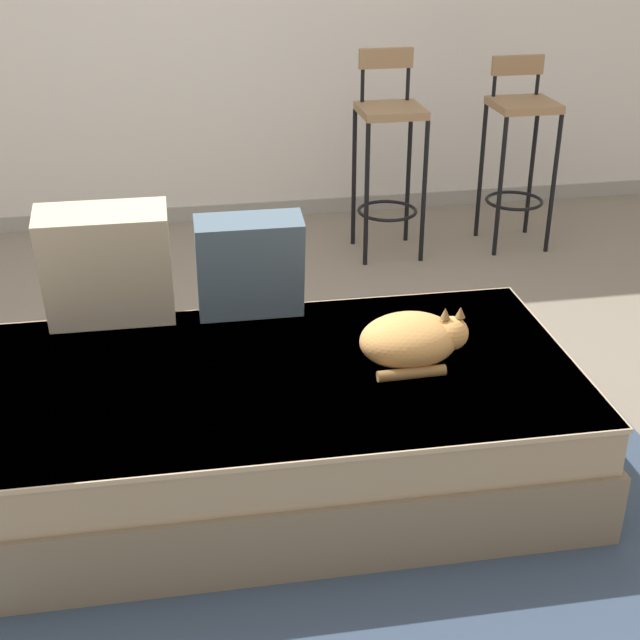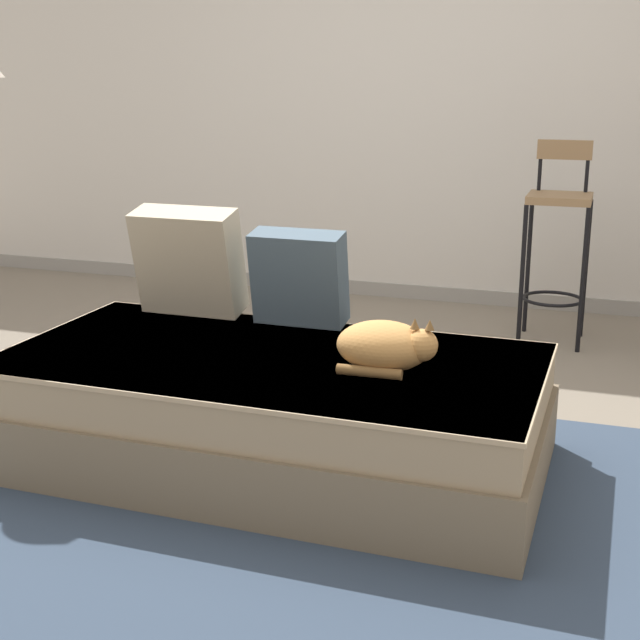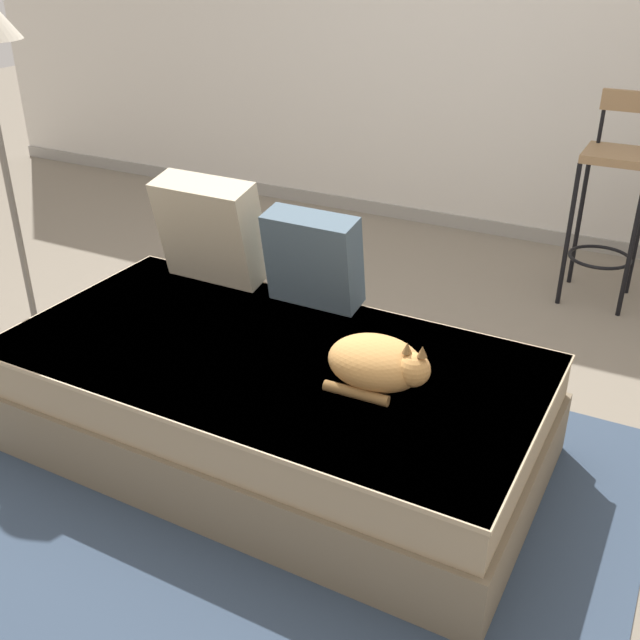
# 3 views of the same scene
# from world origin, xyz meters

# --- Properties ---
(ground_plane) EXTENTS (16.00, 16.00, 0.00)m
(ground_plane) POSITION_xyz_m (0.00, 0.00, 0.00)
(ground_plane) COLOR slate
(ground_plane) RESTS_ON ground
(wall_back_panel) EXTENTS (8.00, 0.10, 2.60)m
(wall_back_panel) POSITION_xyz_m (0.00, 2.25, 1.30)
(wall_back_panel) COLOR silver
(wall_back_panel) RESTS_ON ground
(wall_baseboard_trim) EXTENTS (8.00, 0.02, 0.09)m
(wall_baseboard_trim) POSITION_xyz_m (0.00, 2.20, 0.04)
(wall_baseboard_trim) COLOR gray
(wall_baseboard_trim) RESTS_ON ground
(area_rug) EXTENTS (2.64, 2.12, 0.01)m
(area_rug) POSITION_xyz_m (0.00, -0.70, 0.00)
(area_rug) COLOR #334256
(area_rug) RESTS_ON ground
(couch) EXTENTS (1.96, 1.05, 0.41)m
(couch) POSITION_xyz_m (0.00, -0.40, 0.21)
(couch) COLOR #766750
(couch) RESTS_ON ground
(throw_pillow_corner) EXTENTS (0.43, 0.25, 0.45)m
(throw_pillow_corner) POSITION_xyz_m (-0.53, 0.02, 0.64)
(throw_pillow_corner) COLOR beige
(throw_pillow_corner) RESTS_ON couch
(throw_pillow_middle) EXTENTS (0.37, 0.20, 0.39)m
(throw_pillow_middle) POSITION_xyz_m (-0.04, 0.01, 0.61)
(throw_pillow_middle) COLOR #4C6070
(throw_pillow_middle) RESTS_ON couch
(cat) EXTENTS (0.35, 0.25, 0.20)m
(cat) POSITION_xyz_m (0.43, -0.43, 0.50)
(cat) COLOR tan
(cat) RESTS_ON couch
(bar_stool_near_window) EXTENTS (0.33, 0.33, 1.05)m
(bar_stool_near_window) POSITION_xyz_m (0.85, 1.53, 0.60)
(bar_stool_near_window) COLOR black
(bar_stool_near_window) RESTS_ON ground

